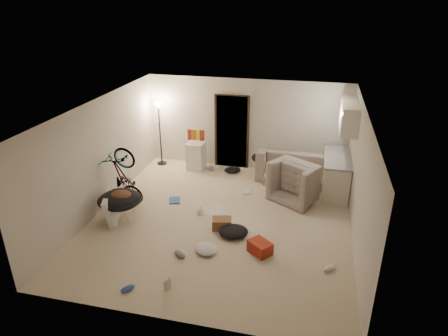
% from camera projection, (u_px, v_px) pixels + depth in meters
% --- Properties ---
extents(floor, '(5.50, 6.00, 0.02)m').
position_uv_depth(floor, '(221.00, 220.00, 8.72)').
color(floor, beige).
rests_on(floor, ground).
extents(ceiling, '(5.50, 6.00, 0.02)m').
position_uv_depth(ceiling, '(220.00, 108.00, 7.70)').
color(ceiling, white).
rests_on(ceiling, wall_back).
extents(wall_back, '(5.50, 0.02, 2.50)m').
position_uv_depth(wall_back, '(247.00, 125.00, 10.89)').
color(wall_back, beige).
rests_on(wall_back, floor).
extents(wall_front, '(5.50, 0.02, 2.50)m').
position_uv_depth(wall_front, '(169.00, 253.00, 5.53)').
color(wall_front, beige).
rests_on(wall_front, floor).
extents(wall_left, '(0.02, 6.00, 2.50)m').
position_uv_depth(wall_left, '(99.00, 156.00, 8.79)').
color(wall_left, beige).
rests_on(wall_left, floor).
extents(wall_right, '(0.02, 6.00, 2.50)m').
position_uv_depth(wall_right, '(360.00, 181.00, 7.63)').
color(wall_right, beige).
rests_on(wall_right, floor).
extents(doorway, '(0.85, 0.10, 2.04)m').
position_uv_depth(doorway, '(232.00, 132.00, 11.03)').
color(doorway, black).
rests_on(doorway, floor).
extents(door_trim, '(0.97, 0.04, 2.10)m').
position_uv_depth(door_trim, '(232.00, 132.00, 11.00)').
color(door_trim, black).
rests_on(door_trim, floor).
extents(floor_lamp, '(0.28, 0.28, 1.81)m').
position_uv_depth(floor_lamp, '(159.00, 120.00, 11.05)').
color(floor_lamp, black).
rests_on(floor_lamp, floor).
extents(kitchen_counter, '(0.60, 1.50, 0.88)m').
position_uv_depth(kitchen_counter, '(336.00, 175.00, 9.81)').
color(kitchen_counter, silver).
rests_on(kitchen_counter, floor).
extents(counter_top, '(0.64, 1.54, 0.04)m').
position_uv_depth(counter_top, '(338.00, 158.00, 9.62)').
color(counter_top, gray).
rests_on(counter_top, kitchen_counter).
extents(kitchen_uppers, '(0.38, 1.40, 0.65)m').
position_uv_depth(kitchen_uppers, '(349.00, 116.00, 9.17)').
color(kitchen_uppers, silver).
rests_on(kitchen_uppers, wall_right).
extents(sofa, '(2.14, 0.92, 0.62)m').
position_uv_depth(sofa, '(298.00, 169.00, 10.46)').
color(sofa, '#3D453D').
rests_on(sofa, floor).
extents(armchair, '(1.44, 1.39, 0.72)m').
position_uv_depth(armchair, '(302.00, 183.00, 9.58)').
color(armchair, '#3D453D').
rests_on(armchair, floor).
extents(bicycle, '(1.58, 0.82, 0.88)m').
position_uv_depth(bicycle, '(125.00, 190.00, 9.18)').
color(bicycle, black).
rests_on(bicycle, floor).
extents(book_asset, '(0.26, 0.23, 0.02)m').
position_uv_depth(book_asset, '(165.00, 292.00, 6.62)').
color(book_asset, '#A32918').
rests_on(book_asset, floor).
extents(mini_fridge, '(0.47, 0.47, 0.77)m').
position_uv_depth(mini_fridge, '(196.00, 156.00, 11.11)').
color(mini_fridge, white).
rests_on(mini_fridge, floor).
extents(snack_box_0, '(0.12, 0.09, 0.30)m').
position_uv_depth(snack_box_0, '(189.00, 134.00, 10.90)').
color(snack_box_0, '#A32918').
rests_on(snack_box_0, mini_fridge).
extents(snack_box_1, '(0.11, 0.08, 0.30)m').
position_uv_depth(snack_box_1, '(194.00, 135.00, 10.87)').
color(snack_box_1, '#C57218').
rests_on(snack_box_1, mini_fridge).
extents(snack_box_2, '(0.11, 0.08, 0.30)m').
position_uv_depth(snack_box_2, '(198.00, 135.00, 10.85)').
color(snack_box_2, yellow).
rests_on(snack_box_2, mini_fridge).
extents(snack_box_3, '(0.11, 0.09, 0.30)m').
position_uv_depth(snack_box_3, '(202.00, 135.00, 10.82)').
color(snack_box_3, '#A32918').
rests_on(snack_box_3, mini_fridge).
extents(saucer_chair, '(0.95, 0.95, 0.67)m').
position_uv_depth(saucer_chair, '(120.00, 203.00, 8.58)').
color(saucer_chair, silver).
rests_on(saucer_chair, floor).
extents(hoodie, '(0.53, 0.46, 0.22)m').
position_uv_depth(hoodie, '(121.00, 196.00, 8.47)').
color(hoodie, '#54301C').
rests_on(hoodie, saucer_chair).
extents(sofa_drape, '(0.61, 0.52, 0.28)m').
position_uv_depth(sofa_drape, '(262.00, 158.00, 10.57)').
color(sofa_drape, black).
rests_on(sofa_drape, sofa).
extents(tv_box, '(0.52, 0.98, 0.63)m').
position_uv_depth(tv_box, '(112.00, 206.00, 8.64)').
color(tv_box, silver).
rests_on(tv_box, floor).
extents(drink_case_a, '(0.45, 0.36, 0.23)m').
position_uv_depth(drink_case_a, '(222.00, 224.00, 8.36)').
color(drink_case_a, brown).
rests_on(drink_case_a, floor).
extents(drink_case_b, '(0.52, 0.51, 0.24)m').
position_uv_depth(drink_case_b, '(260.00, 247.00, 7.57)').
color(drink_case_b, '#A32918').
rests_on(drink_case_b, floor).
extents(juicer, '(0.15, 0.15, 0.21)m').
position_uv_depth(juicer, '(201.00, 211.00, 8.91)').
color(juicer, white).
rests_on(juicer, floor).
extents(newspaper, '(0.64, 0.68, 0.01)m').
position_uv_depth(newspaper, '(216.00, 210.00, 9.10)').
color(newspaper, beige).
rests_on(newspaper, floor).
extents(book_blue, '(0.34, 0.40, 0.03)m').
position_uv_depth(book_blue, '(174.00, 200.00, 9.50)').
color(book_blue, '#2B4D9D').
rests_on(book_blue, floor).
extents(book_white, '(0.19, 0.25, 0.02)m').
position_uv_depth(book_white, '(247.00, 192.00, 9.90)').
color(book_white, silver).
rests_on(book_white, floor).
extents(shoe_0, '(0.26, 0.17, 0.09)m').
position_uv_depth(shoe_0, '(228.00, 170.00, 11.05)').
color(shoe_0, '#2B4D9D').
rests_on(shoe_0, floor).
extents(shoe_1, '(0.27, 0.29, 0.11)m').
position_uv_depth(shoe_1, '(212.00, 168.00, 11.15)').
color(shoe_1, slate).
rests_on(shoe_1, floor).
extents(shoe_2, '(0.24, 0.26, 0.09)m').
position_uv_depth(shoe_2, '(128.00, 288.00, 6.63)').
color(shoe_2, '#2B4D9D').
rests_on(shoe_2, floor).
extents(shoe_3, '(0.31, 0.26, 0.11)m').
position_uv_depth(shoe_3, '(180.00, 254.00, 7.48)').
color(shoe_3, slate).
rests_on(shoe_3, floor).
extents(shoe_4, '(0.27, 0.27, 0.10)m').
position_uv_depth(shoe_4, '(329.00, 268.00, 7.12)').
color(shoe_4, white).
rests_on(shoe_4, floor).
extents(clothes_lump_a, '(0.70, 0.63, 0.19)m').
position_uv_depth(clothes_lump_a, '(233.00, 231.00, 8.12)').
color(clothes_lump_a, black).
rests_on(clothes_lump_a, floor).
extents(clothes_lump_b, '(0.57, 0.55, 0.13)m').
position_uv_depth(clothes_lump_b, '(233.00, 170.00, 11.02)').
color(clothes_lump_b, black).
rests_on(clothes_lump_b, floor).
extents(clothes_lump_c, '(0.60, 0.59, 0.14)m').
position_uv_depth(clothes_lump_c, '(206.00, 249.00, 7.62)').
color(clothes_lump_c, silver).
rests_on(clothes_lump_c, floor).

